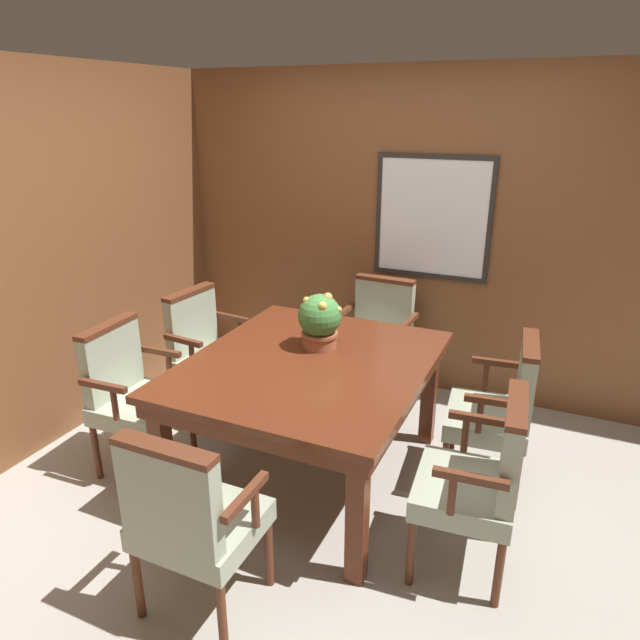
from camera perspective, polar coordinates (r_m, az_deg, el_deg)
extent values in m
plane|color=#A39E93|center=(3.56, -0.96, -16.72)|extent=(14.00, 14.00, 0.00)
cube|color=brown|center=(4.50, 8.15, 8.39)|extent=(7.20, 0.06, 2.45)
cube|color=white|center=(4.37, 11.18, 9.99)|extent=(0.80, 0.01, 0.84)
cube|color=#282623|center=(4.31, 11.57, 15.72)|extent=(0.87, 0.02, 0.04)
cube|color=#282623|center=(4.47, 10.78, 4.44)|extent=(0.87, 0.02, 0.03)
cube|color=#282623|center=(4.48, 5.89, 10.51)|extent=(0.04, 0.02, 0.84)
cube|color=#282623|center=(4.29, 16.65, 9.34)|extent=(0.03, 0.02, 0.84)
cube|color=brown|center=(4.12, -25.42, 5.47)|extent=(0.06, 7.20, 2.45)
cube|color=#562614|center=(3.29, -15.45, -13.25)|extent=(0.09, 0.09, 0.73)
cube|color=#562614|center=(2.81, 3.75, -19.03)|extent=(0.09, 0.09, 0.73)
cube|color=#562614|center=(4.26, -4.02, -4.35)|extent=(0.09, 0.09, 0.73)
cube|color=#562614|center=(3.90, 10.86, -7.15)|extent=(0.09, 0.09, 0.73)
cube|color=#562614|center=(3.35, -1.06, -5.47)|extent=(1.28, 1.50, 0.09)
cube|color=#562614|center=(3.32, -1.07, -4.43)|extent=(1.34, 1.56, 0.04)
cylinder|color=#562B19|center=(4.04, -10.12, -9.01)|extent=(0.04, 0.04, 0.37)
cylinder|color=#562B19|center=(4.34, -6.41, -6.60)|extent=(0.04, 0.04, 0.37)
cylinder|color=#562B19|center=(4.28, -14.27, -7.56)|extent=(0.04, 0.04, 0.37)
cylinder|color=#562B19|center=(4.56, -10.48, -5.39)|extent=(0.04, 0.04, 0.37)
cube|color=#9EA88E|center=(4.19, -10.52, -4.16)|extent=(0.50, 0.54, 0.11)
cube|color=#9EA88E|center=(4.21, -12.73, -0.25)|extent=(0.12, 0.47, 0.43)
cube|color=#562B19|center=(4.13, -12.97, 2.73)|extent=(0.13, 0.47, 0.03)
cylinder|color=#562B19|center=(3.93, -12.69, -3.55)|extent=(0.04, 0.04, 0.20)
cube|color=#562B19|center=(3.94, -13.54, -2.00)|extent=(0.32, 0.07, 0.04)
cylinder|color=#562B19|center=(4.30, -8.09, -1.15)|extent=(0.04, 0.04, 0.20)
cube|color=#562B19|center=(4.30, -8.88, 0.27)|extent=(0.32, 0.07, 0.04)
cylinder|color=#562B19|center=(2.91, -5.11, -22.15)|extent=(0.04, 0.04, 0.37)
cylinder|color=#562B19|center=(3.10, -12.67, -19.47)|extent=(0.04, 0.04, 0.37)
cylinder|color=#562B19|center=(2.68, -9.76, -27.23)|extent=(0.04, 0.04, 0.37)
cylinder|color=#562B19|center=(2.88, -17.75, -23.74)|extent=(0.04, 0.04, 0.37)
cube|color=#9EA88E|center=(2.72, -11.74, -19.37)|extent=(0.50, 0.46, 0.11)
cube|color=#9EA88E|center=(2.44, -14.88, -16.91)|extent=(0.46, 0.08, 0.43)
cube|color=#562B19|center=(2.31, -15.40, -12.36)|extent=(0.46, 0.09, 0.03)
cylinder|color=#562B19|center=(2.53, -6.50, -18.04)|extent=(0.04, 0.04, 0.20)
cube|color=#562B19|center=(2.42, -7.45, -17.08)|extent=(0.04, 0.32, 0.04)
cylinder|color=#562B19|center=(2.79, -16.05, -14.74)|extent=(0.04, 0.04, 0.20)
cube|color=#562B19|center=(2.69, -17.21, -13.70)|extent=(0.04, 0.32, 0.04)
cylinder|color=#562B19|center=(4.38, 1.66, -6.19)|extent=(0.04, 0.04, 0.37)
cylinder|color=#562B19|center=(4.23, 7.10, -7.35)|extent=(0.04, 0.04, 0.37)
cylinder|color=#562B19|center=(4.71, 3.74, -4.24)|extent=(0.04, 0.04, 0.37)
cylinder|color=#562B19|center=(4.57, 8.83, -5.24)|extent=(0.04, 0.04, 0.37)
cube|color=#9EA88E|center=(4.37, 5.43, -2.87)|extent=(0.52, 0.48, 0.11)
cube|color=#9EA88E|center=(4.43, 6.45, 1.21)|extent=(0.46, 0.10, 0.43)
cube|color=#562B19|center=(4.36, 6.57, 4.06)|extent=(0.46, 0.11, 0.03)
cylinder|color=#562B19|center=(4.37, 2.17, -0.56)|extent=(0.04, 0.04, 0.20)
cube|color=#562B19|center=(4.40, 2.57, 0.95)|extent=(0.05, 0.32, 0.04)
cylinder|color=#562B19|center=(4.20, 8.61, -1.70)|extent=(0.04, 0.04, 0.20)
cube|color=#562B19|center=(4.22, 8.98, -0.12)|extent=(0.05, 0.32, 0.04)
cylinder|color=#562B19|center=(3.27, 10.63, -16.87)|extent=(0.04, 0.04, 0.37)
cylinder|color=#562B19|center=(2.94, 9.08, -21.90)|extent=(0.04, 0.04, 0.37)
cylinder|color=#562B19|center=(3.26, 17.87, -17.81)|extent=(0.04, 0.04, 0.37)
cylinder|color=#562B19|center=(2.92, 17.42, -23.02)|extent=(0.04, 0.04, 0.37)
cube|color=#9EA88E|center=(2.94, 14.17, -16.19)|extent=(0.50, 0.54, 0.11)
cube|color=#9EA88E|center=(2.79, 18.60, -12.20)|extent=(0.12, 0.47, 0.43)
cube|color=#562B19|center=(2.67, 19.16, -8.03)|extent=(0.13, 0.47, 0.03)
cylinder|color=#562B19|center=(3.07, 14.32, -10.97)|extent=(0.04, 0.04, 0.20)
cube|color=#562B19|center=(3.02, 15.80, -9.50)|extent=(0.32, 0.06, 0.04)
cylinder|color=#562B19|center=(2.64, 13.06, -16.63)|extent=(0.04, 0.04, 0.20)
cube|color=#562B19|center=(2.58, 14.81, -15.05)|extent=(0.32, 0.06, 0.04)
cylinder|color=#562B19|center=(3.87, 13.15, -10.66)|extent=(0.04, 0.04, 0.37)
cylinder|color=#562B19|center=(3.50, 12.33, -14.26)|extent=(0.04, 0.04, 0.37)
cylinder|color=#562B19|center=(3.87, 19.11, -11.33)|extent=(0.04, 0.04, 0.37)
cylinder|color=#562B19|center=(3.50, 19.02, -15.02)|extent=(0.04, 0.04, 0.37)
cube|color=#9EA88E|center=(3.55, 16.29, -9.47)|extent=(0.51, 0.54, 0.11)
cube|color=#9EA88E|center=(3.43, 19.88, -5.90)|extent=(0.13, 0.47, 0.43)
cube|color=#562B19|center=(3.34, 20.35, -2.36)|extent=(0.13, 0.47, 0.03)
cylinder|color=#562B19|center=(3.71, 16.23, -5.39)|extent=(0.04, 0.04, 0.20)
cube|color=#562B19|center=(3.67, 17.45, -4.10)|extent=(0.32, 0.07, 0.04)
cylinder|color=#562B19|center=(3.25, 15.69, -9.23)|extent=(0.04, 0.04, 0.20)
cube|color=#562B19|center=(3.20, 17.09, -7.80)|extent=(0.32, 0.07, 0.04)
cylinder|color=#562B19|center=(3.58, -16.61, -13.79)|extent=(0.04, 0.04, 0.37)
cylinder|color=#562B19|center=(3.88, -12.63, -10.56)|extent=(0.04, 0.04, 0.37)
cylinder|color=#562B19|center=(3.81, -21.46, -12.15)|extent=(0.04, 0.04, 0.37)
cylinder|color=#562B19|center=(4.09, -17.33, -9.27)|extent=(0.04, 0.04, 0.37)
cube|color=#9EA88E|center=(3.72, -17.38, -8.20)|extent=(0.48, 0.52, 0.11)
cube|color=#9EA88E|center=(3.71, -20.11, -3.90)|extent=(0.10, 0.46, 0.43)
cube|color=#562B19|center=(3.63, -20.55, -0.59)|extent=(0.11, 0.46, 0.03)
cylinder|color=#562B19|center=(3.45, -19.85, -7.88)|extent=(0.04, 0.04, 0.20)
cube|color=#562B19|center=(3.45, -20.92, -6.16)|extent=(0.32, 0.05, 0.04)
cylinder|color=#562B19|center=(3.81, -14.83, -4.59)|extent=(0.04, 0.04, 0.20)
cube|color=#562B19|center=(3.81, -15.81, -3.03)|extent=(0.32, 0.05, 0.04)
cylinder|color=#9E5638|center=(3.48, -0.04, -1.96)|extent=(0.21, 0.21, 0.10)
cylinder|color=#9E5638|center=(3.46, -0.04, -1.36)|extent=(0.22, 0.22, 0.02)
sphere|color=#427F3D|center=(3.42, -0.04, 0.43)|extent=(0.26, 0.26, 0.26)
sphere|color=gold|center=(3.51, -0.94, 1.52)|extent=(0.05, 0.05, 0.05)
sphere|color=#F2C04A|center=(3.31, 0.26, 1.41)|extent=(0.05, 0.05, 0.05)
sphere|color=#E1AD5B|center=(3.38, 1.87, 1.05)|extent=(0.04, 0.04, 0.04)
sphere|color=#F4B950|center=(3.39, -1.36, 1.99)|extent=(0.04, 0.04, 0.04)
sphere|color=tan|center=(3.38, 0.78, 2.27)|extent=(0.06, 0.06, 0.06)
sphere|color=yellow|center=(3.47, -0.03, 2.34)|extent=(0.04, 0.04, 0.04)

